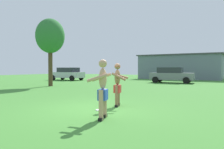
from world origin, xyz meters
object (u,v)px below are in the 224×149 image
Objects in this scene: frisbee at (100,110)px; tree_right_field at (50,37)px; player_with_cap at (118,83)px; car_gray_far_end at (171,75)px; player_in_blue at (103,88)px; car_silver_near_post at (67,74)px.

tree_right_field is at bearing 144.13° from frisbee.
player_with_cap is 1.38m from frisbee.
car_gray_far_end is 12.47m from tree_right_field.
tree_right_field is at bearing -129.58° from car_gray_far_end.
player_with_cap is 2.15m from player_in_blue.
tree_right_field is at bearing -57.16° from car_silver_near_post.
car_silver_near_post is 9.67m from tree_right_field.
car_gray_far_end is 0.79× the size of tree_right_field.
tree_right_field reaches higher than car_silver_near_post.
player_with_cap is 11.47m from tree_right_field.
player_in_blue is at bearing -73.36° from player_with_cap.
player_in_blue is at bearing -37.60° from tree_right_field.
player_in_blue is 0.39× the size of car_gray_far_end.
player_in_blue reaches higher than car_gray_far_end.
car_silver_near_post is 12.70m from car_gray_far_end.
frisbee is at bearing -45.28° from car_silver_near_post.
frisbee is 0.07× the size of car_silver_near_post.
frisbee is 0.05× the size of tree_right_field.
tree_right_field is (-7.66, -9.27, 3.29)m from car_gray_far_end.
car_silver_near_post is at bearing -172.65° from car_gray_far_end.
car_gray_far_end is at bearing 7.35° from car_silver_near_post.
car_gray_far_end is at bearing 96.77° from player_with_cap.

